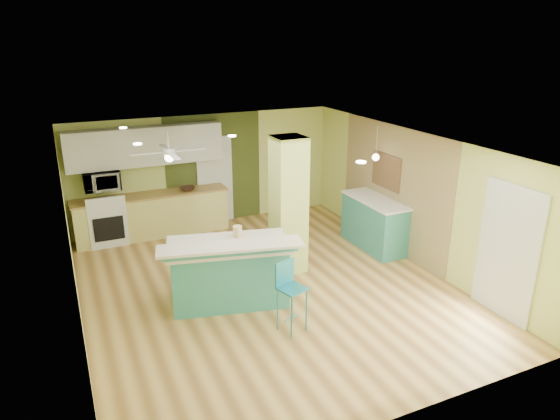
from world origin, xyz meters
The scene contains 23 objects.
floor centered at (0.00, 0.00, -0.01)m, with size 6.00×7.00×0.01m, color olive.
ceiling centered at (0.00, 0.00, 2.50)m, with size 6.00×7.00×0.01m, color white.
wall_back centered at (0.00, 3.50, 1.25)m, with size 6.00×0.01×2.50m, color #D0DB75.
wall_front centered at (0.00, -3.50, 1.25)m, with size 6.00×0.01×2.50m, color #D0DB75.
wall_left centered at (-3.00, 0.00, 1.25)m, with size 0.01×7.00×2.50m, color #D0DB75.
wall_right centered at (3.00, 0.00, 1.25)m, with size 0.01×7.00×2.50m, color #D0DB75.
wood_panel centered at (2.99, 0.60, 1.25)m, with size 0.02×3.40×2.50m, color #8D7650.
olive_accent centered at (0.20, 3.49, 1.25)m, with size 2.20×0.02×2.50m, color #3F4B1E.
interior_door centered at (0.20, 3.46, 1.00)m, with size 0.82×0.05×2.00m, color silver.
french_door centered at (2.97, -2.30, 1.05)m, with size 0.04×1.08×2.10m, color silver.
column centered at (0.65, 0.50, 1.25)m, with size 0.55×0.55×2.50m, color #BBCE5F.
kitchen_run centered at (-1.30, 3.20, 0.47)m, with size 3.25×0.63×0.94m.
stove centered at (-2.25, 3.19, 0.46)m, with size 0.76×0.66×1.08m.
upper_cabinets centered at (-1.30, 3.32, 1.95)m, with size 3.20×0.34×0.80m, color silver.
microwave centered at (-2.25, 3.20, 1.35)m, with size 0.70×0.48×0.39m, color silver.
ceiling_fan centered at (-1.10, 2.00, 2.08)m, with size 1.41×1.41×0.61m.
pendant_lamp centered at (2.65, 0.75, 1.88)m, with size 0.14×0.14×0.69m.
wall_decor centered at (2.96, 0.80, 1.55)m, with size 0.03×0.90×0.70m, color brown.
peninsula centered at (-0.73, -0.18, 0.54)m, with size 2.27×1.60×1.17m.
bar_stool centered at (-0.20, -1.31, 0.72)m, with size 0.45×0.45×1.08m.
side_counter centered at (2.70, 0.71, 0.52)m, with size 0.68×1.60×1.03m.
fruit_bowl centered at (-0.52, 3.13, 0.98)m, with size 0.32×0.32×0.08m, color #362116.
canister centered at (-0.49, 0.04, 1.11)m, with size 0.15×0.15×0.19m, color gold.
Camera 1 is at (-2.99, -7.12, 4.15)m, focal length 32.00 mm.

